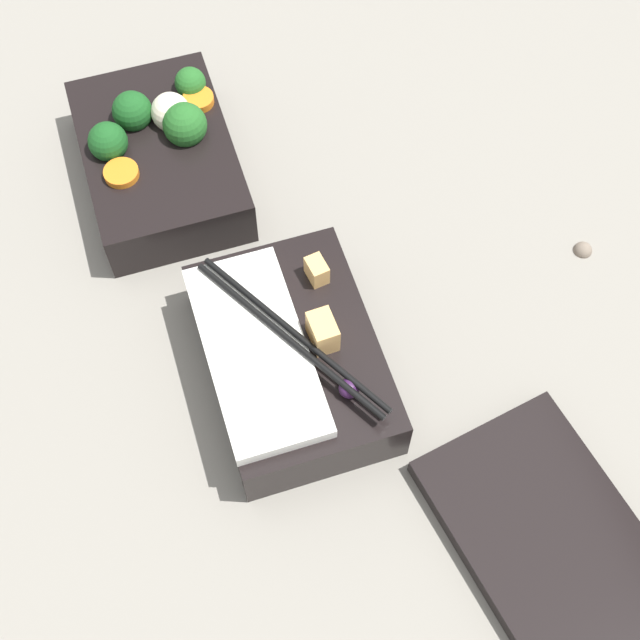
{
  "coord_description": "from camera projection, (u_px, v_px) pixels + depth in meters",
  "views": [
    {
      "loc": [
        0.42,
        -0.05,
        0.67
      ],
      "look_at": [
        0.1,
        0.06,
        0.05
      ],
      "focal_mm": 50.0,
      "sensor_mm": 36.0,
      "label": 1
    }
  ],
  "objects": [
    {
      "name": "bento_lid",
      "position": [
        546.0,
        534.0,
        0.67
      ],
      "size": [
        0.21,
        0.16,
        0.02
      ],
      "primitive_type": "cube",
      "rotation": [
        0.0,
        0.0,
        0.18
      ],
      "color": "black",
      "rests_on": "ground_plane"
    },
    {
      "name": "bento_tray_vegetable",
      "position": [
        159.0,
        154.0,
        0.81
      ],
      "size": [
        0.19,
        0.13,
        0.08
      ],
      "color": "black",
      "rests_on": "ground_plane"
    },
    {
      "name": "ground_plane",
      "position": [
        227.0,
        274.0,
        0.79
      ],
      "size": [
        3.0,
        3.0,
        0.0
      ],
      "primitive_type": "plane",
      "color": "gray"
    },
    {
      "name": "pebble_0",
      "position": [
        584.0,
        248.0,
        0.79
      ],
      "size": [
        0.02,
        0.02,
        0.02
      ],
      "primitive_type": "sphere",
      "color": "#7A6B5B",
      "rests_on": "ground_plane"
    },
    {
      "name": "bento_tray_rice",
      "position": [
        289.0,
        357.0,
        0.71
      ],
      "size": [
        0.19,
        0.13,
        0.08
      ],
      "color": "black",
      "rests_on": "ground_plane"
    }
  ]
}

